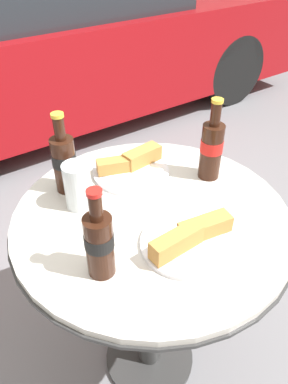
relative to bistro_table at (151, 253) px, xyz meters
The scene contains 9 objects.
ground_plane 0.61m from the bistro_table, ahead, with size 30.00×30.00×0.00m, color slate.
bistro_table is the anchor object (origin of this frame).
cola_bottle_left 0.37m from the bistro_table, 10.52° to the left, with size 0.07×0.07×0.26m.
cola_bottle_right 0.35m from the bistro_table, 155.00° to the right, with size 0.07×0.07×0.24m.
cola_bottle_center 0.38m from the bistro_table, 120.86° to the left, with size 0.07×0.07×0.25m.
drinking_glass 0.30m from the bistro_table, 135.33° to the left, with size 0.08×0.08×0.14m.
lunch_plate_near 0.24m from the bistro_table, 88.03° to the right, with size 0.24×0.24×0.07m.
lunch_plate_far 0.28m from the bistro_table, 72.43° to the left, with size 0.24×0.24×0.06m.
parked_car 2.51m from the bistro_table, 71.73° to the left, with size 3.88×1.72×1.31m.
Camera 1 is at (-0.47, -0.64, 1.46)m, focal length 35.00 mm.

